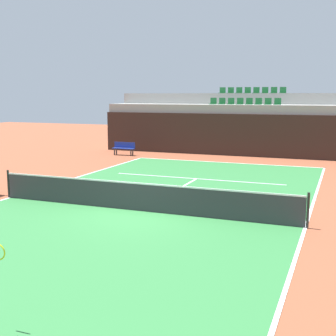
# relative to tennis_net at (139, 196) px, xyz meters

# --- Properties ---
(ground_plane) EXTENTS (80.00, 80.00, 0.00)m
(ground_plane) POSITION_rel_tennis_net_xyz_m (0.00, 0.00, -0.51)
(ground_plane) COLOR brown
(court_surface) EXTENTS (11.00, 24.00, 0.01)m
(court_surface) POSITION_rel_tennis_net_xyz_m (0.00, 0.00, -0.50)
(court_surface) COLOR #2D7238
(court_surface) RESTS_ON ground_plane
(baseline_far) EXTENTS (11.00, 0.10, 0.00)m
(baseline_far) POSITION_rel_tennis_net_xyz_m (0.00, 11.95, -0.50)
(baseline_far) COLOR white
(baseline_far) RESTS_ON court_surface
(sideline_left) EXTENTS (0.10, 24.00, 0.00)m
(sideline_left) POSITION_rel_tennis_net_xyz_m (-5.45, 0.00, -0.50)
(sideline_left) COLOR white
(sideline_left) RESTS_ON court_surface
(sideline_right) EXTENTS (0.10, 24.00, 0.00)m
(sideline_right) POSITION_rel_tennis_net_xyz_m (5.45, 0.00, -0.50)
(sideline_right) COLOR white
(sideline_right) RESTS_ON court_surface
(service_line_far) EXTENTS (8.26, 0.10, 0.00)m
(service_line_far) POSITION_rel_tennis_net_xyz_m (0.00, 6.40, -0.50)
(service_line_far) COLOR white
(service_line_far) RESTS_ON court_surface
(centre_service_line) EXTENTS (0.10, 6.40, 0.00)m
(centre_service_line) POSITION_rel_tennis_net_xyz_m (0.00, 3.20, -0.50)
(centre_service_line) COLOR white
(centre_service_line) RESTS_ON court_surface
(back_wall) EXTENTS (19.07, 0.30, 2.71)m
(back_wall) POSITION_rel_tennis_net_xyz_m (0.00, 15.22, 0.85)
(back_wall) COLOR black
(back_wall) RESTS_ON ground_plane
(stands_tier_lower) EXTENTS (19.07, 2.40, 3.29)m
(stands_tier_lower) POSITION_rel_tennis_net_xyz_m (0.00, 16.57, 1.13)
(stands_tier_lower) COLOR #9E9E99
(stands_tier_lower) RESTS_ON ground_plane
(stands_tier_upper) EXTENTS (19.07, 2.40, 4.03)m
(stands_tier_upper) POSITION_rel_tennis_net_xyz_m (0.00, 18.97, 1.51)
(stands_tier_upper) COLOR #9E9E99
(stands_tier_upper) RESTS_ON ground_plane
(seating_row_lower) EXTENTS (4.78, 0.44, 0.44)m
(seating_row_lower) POSITION_rel_tennis_net_xyz_m (0.00, 16.67, 2.90)
(seating_row_lower) COLOR #1E6633
(seating_row_lower) RESTS_ON stands_tier_lower
(seating_row_upper) EXTENTS (4.78, 0.44, 0.44)m
(seating_row_upper) POSITION_rel_tennis_net_xyz_m (0.00, 19.07, 3.65)
(seating_row_upper) COLOR #1E6633
(seating_row_upper) RESTS_ON stands_tier_upper
(tennis_net) EXTENTS (11.08, 0.08, 1.07)m
(tennis_net) POSITION_rel_tennis_net_xyz_m (0.00, 0.00, 0.00)
(tennis_net) COLOR black
(tennis_net) RESTS_ON court_surface
(player_bench) EXTENTS (1.50, 0.40, 0.85)m
(player_bench) POSITION_rel_tennis_net_xyz_m (-7.10, 12.85, -0.00)
(player_bench) COLOR navy
(player_bench) RESTS_ON ground_plane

